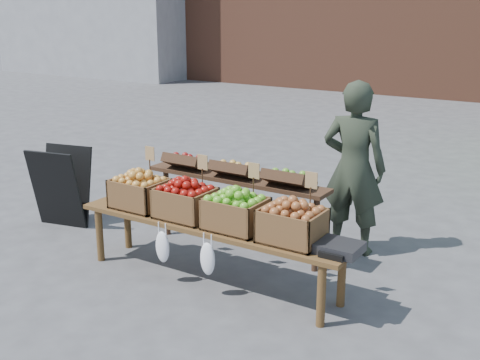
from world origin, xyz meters
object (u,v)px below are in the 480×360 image
Objects in this scene: display_bench at (211,252)px; crate_russet_pears at (185,203)px; crate_golden_apples at (140,193)px; weighing_scale at (339,248)px; crate_green_apples at (292,226)px; chalkboard_sign at (61,187)px; crate_red_apples at (236,214)px; vendor at (354,168)px; back_table at (236,203)px.

display_bench is 5.40× the size of crate_russet_pears.
crate_golden_apples is 0.55m from crate_russet_pears.
display_bench is at bearing 180.00° from weighing_scale.
display_bench is 5.40× the size of crate_green_apples.
chalkboard_sign reaches higher than crate_golden_apples.
chalkboard_sign reaches higher than crate_green_apples.
crate_russet_pears reaches higher than weighing_scale.
crate_russet_pears is (2.02, -0.30, 0.25)m from chalkboard_sign.
crate_russet_pears reaches higher than display_bench.
chalkboard_sign is 1.52m from crate_golden_apples.
crate_green_apples is (0.55, 0.00, 0.00)m from crate_red_apples.
vendor is 1.91× the size of chalkboard_sign.
crate_golden_apples is (1.47, -0.30, 0.25)m from chalkboard_sign.
display_bench is 7.94× the size of weighing_scale.
display_bench is at bearing -19.95° from chalkboard_sign.
crate_green_apples is at bearing -35.28° from back_table.
back_table is 4.20× the size of crate_green_apples.
crate_green_apples is (1.10, 0.00, 0.00)m from crate_russet_pears.
vendor is at bearing 52.06° from crate_russet_pears.
chalkboard_sign is at bearing -168.75° from back_table.
back_table is 1.61m from weighing_scale.
vendor is 1.69m from display_bench.
back_table is 0.88m from crate_red_apples.
back_table is at bearing 153.48° from weighing_scale.
crate_russet_pears is 1.10m from crate_green_apples.
vendor is 5.19× the size of weighing_scale.
crate_golden_apples is (-1.62, -1.37, -0.17)m from vendor.
chalkboard_sign is at bearing 171.48° from crate_russet_pears.
back_table is at bearing 48.71° from crate_golden_apples.
chalkboard_sign is 1.85× the size of crate_green_apples.
display_bench is at bearing 52.83° from vendor.
crate_red_apples is at bearing 0.00° from crate_golden_apples.
display_bench is (2.29, -0.30, -0.18)m from chalkboard_sign.
back_table reaches higher than crate_golden_apples.
crate_red_apples is at bearing 62.16° from vendor.
back_table is 6.18× the size of weighing_scale.
vendor reaches higher than back_table.
weighing_scale reaches higher than display_bench.
vendor is 1.38m from crate_green_apples.
crate_golden_apples is at bearing -24.08° from chalkboard_sign.
back_table is 0.78m from display_bench.
crate_red_apples is at bearing -19.15° from chalkboard_sign.
crate_golden_apples is 1.10m from crate_red_apples.
chalkboard_sign is 3.14m from crate_green_apples.
weighing_scale is at bearing 0.00° from crate_green_apples.
back_table reaches higher than crate_russet_pears.
weighing_scale is (1.25, 0.00, 0.33)m from display_bench.
display_bench is 5.40× the size of crate_red_apples.
display_bench is 0.51m from crate_russet_pears.
crate_green_apples is at bearing 0.00° from crate_russet_pears.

